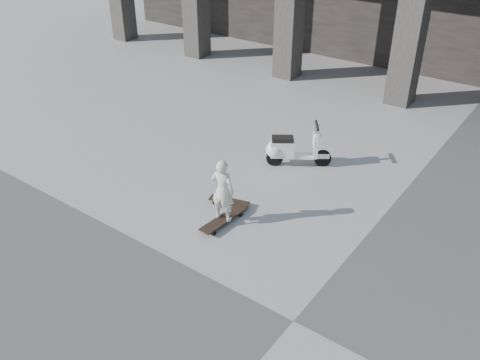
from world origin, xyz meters
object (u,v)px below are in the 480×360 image
Objects in this scene: skateboard_spare at (229,201)px; child at (223,190)px; scooter at (288,149)px; longboard at (223,219)px.

child reaches higher than skateboard_spare.
child is (0.27, -0.53, 0.61)m from skateboard_spare.
child is 0.98× the size of scooter.
skateboard_spare is at bearing -72.38° from child.
longboard is 0.60m from skateboard_spare.
skateboard_spare is (-0.27, 0.53, -0.01)m from longboard.
child is at bearing -120.16° from scooter.
skateboard_spare is at bearing -127.00° from scooter.
longboard is 1.30× the size of skateboard_spare.
longboard is at bearing 125.42° from child.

